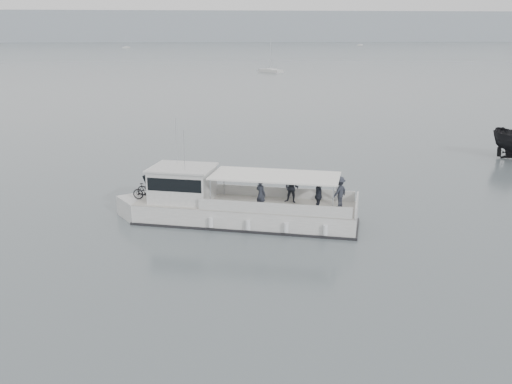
{
  "coord_description": "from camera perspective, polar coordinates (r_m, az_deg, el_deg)",
  "views": [
    {
      "loc": [
        2.14,
        -26.12,
        9.28
      ],
      "look_at": [
        4.71,
        1.03,
        1.6
      ],
      "focal_mm": 40.0,
      "sensor_mm": 36.0,
      "label": 1
    }
  ],
  "objects": [
    {
      "name": "ground",
      "position": [
        27.8,
        -9.52,
        -4.0
      ],
      "size": [
        1400.0,
        1400.0,
        0.0
      ],
      "primitive_type": "plane",
      "color": "#515B5F",
      "rests_on": "ground"
    },
    {
      "name": "tour_boat",
      "position": [
        28.74,
        -3.13,
        -1.32
      ],
      "size": [
        12.45,
        6.18,
        5.26
      ],
      "rotation": [
        0.0,
        0.0,
        -0.3
      ],
      "color": "white",
      "rests_on": "ground"
    },
    {
      "name": "headland",
      "position": [
        586.14,
        -5.85,
        16.11
      ],
      "size": [
        1400.0,
        90.0,
        28.0
      ],
      "primitive_type": "cube",
      "color": "#939EA8",
      "rests_on": "ground"
    },
    {
      "name": "moored_fleet",
      "position": [
        242.8,
        -3.68,
        13.59
      ],
      "size": [
        455.54,
        356.72,
        9.3
      ],
      "color": "white",
      "rests_on": "ground"
    }
  ]
}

